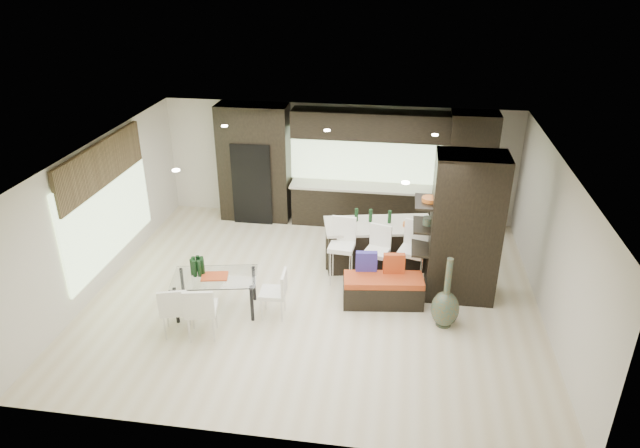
% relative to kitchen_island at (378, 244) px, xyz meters
% --- Properties ---
extents(ground, '(8.00, 8.00, 0.00)m').
position_rel_kitchen_island_xyz_m(ground, '(-1.07, -1.30, -0.44)').
color(ground, beige).
rests_on(ground, ground).
extents(back_wall, '(8.00, 0.02, 2.70)m').
position_rel_kitchen_island_xyz_m(back_wall, '(-1.07, 2.20, 0.91)').
color(back_wall, silver).
rests_on(back_wall, ground).
extents(left_wall, '(0.02, 7.00, 2.70)m').
position_rel_kitchen_island_xyz_m(left_wall, '(-5.07, -1.30, 0.91)').
color(left_wall, silver).
rests_on(left_wall, ground).
extents(right_wall, '(0.02, 7.00, 2.70)m').
position_rel_kitchen_island_xyz_m(right_wall, '(2.93, -1.30, 0.91)').
color(right_wall, silver).
rests_on(right_wall, ground).
extents(ceiling, '(8.00, 7.00, 0.02)m').
position_rel_kitchen_island_xyz_m(ceiling, '(-1.07, -1.30, 2.26)').
color(ceiling, white).
rests_on(ceiling, ground).
extents(window_left, '(0.04, 3.20, 1.90)m').
position_rel_kitchen_island_xyz_m(window_left, '(-5.03, -1.10, 0.91)').
color(window_left, '#B2D199').
rests_on(window_left, left_wall).
extents(window_back, '(3.40, 0.04, 1.20)m').
position_rel_kitchen_island_xyz_m(window_back, '(-0.47, 2.16, 1.11)').
color(window_back, '#B2D199').
rests_on(window_back, back_wall).
extents(stone_accent, '(0.08, 3.00, 0.80)m').
position_rel_kitchen_island_xyz_m(stone_accent, '(-5.00, -1.10, 1.81)').
color(stone_accent, brown).
rests_on(stone_accent, left_wall).
extents(ceiling_spots, '(4.00, 3.00, 0.02)m').
position_rel_kitchen_island_xyz_m(ceiling_spots, '(-1.07, -1.05, 2.24)').
color(ceiling_spots, white).
rests_on(ceiling_spots, ceiling).
extents(back_cabinetry, '(6.80, 0.68, 2.70)m').
position_rel_kitchen_island_xyz_m(back_cabinetry, '(-0.57, 1.87, 0.91)').
color(back_cabinetry, black).
rests_on(back_cabinetry, ground).
extents(refrigerator, '(0.90, 0.68, 1.90)m').
position_rel_kitchen_island_xyz_m(refrigerator, '(-2.97, 1.82, 0.51)').
color(refrigerator, black).
rests_on(refrigerator, ground).
extents(partition_column, '(1.20, 0.80, 2.70)m').
position_rel_kitchen_island_xyz_m(partition_column, '(1.53, -0.90, 0.91)').
color(partition_column, black).
rests_on(partition_column, ground).
extents(kitchen_island, '(2.28, 1.35, 0.89)m').
position_rel_kitchen_island_xyz_m(kitchen_island, '(0.00, 0.00, 0.00)').
color(kitchen_island, black).
rests_on(kitchen_island, ground).
extents(stool_left, '(0.49, 0.49, 1.03)m').
position_rel_kitchen_island_xyz_m(stool_left, '(-0.65, -0.79, 0.07)').
color(stool_left, white).
rests_on(stool_left, ground).
extents(stool_mid, '(0.52, 0.52, 0.94)m').
position_rel_kitchen_island_xyz_m(stool_mid, '(0.00, -0.77, 0.03)').
color(stool_mid, white).
rests_on(stool_mid, ground).
extents(stool_right, '(0.58, 0.58, 1.05)m').
position_rel_kitchen_island_xyz_m(stool_right, '(0.65, -0.79, 0.08)').
color(stool_right, white).
rests_on(stool_right, ground).
extents(bench, '(1.47, 0.72, 0.54)m').
position_rel_kitchen_island_xyz_m(bench, '(0.17, -1.43, -0.17)').
color(bench, black).
rests_on(bench, ground).
extents(floor_vase, '(0.57, 0.57, 1.28)m').
position_rel_kitchen_island_xyz_m(floor_vase, '(1.23, -1.93, 0.20)').
color(floor_vase, '#3D4733').
rests_on(floor_vase, ground).
extents(dining_table, '(1.56, 1.07, 0.69)m').
position_rel_kitchen_island_xyz_m(dining_table, '(-2.69, -2.09, -0.10)').
color(dining_table, white).
rests_on(dining_table, ground).
extents(chair_near, '(0.58, 0.58, 0.90)m').
position_rel_kitchen_island_xyz_m(chair_near, '(-2.69, -2.81, 0.01)').
color(chair_near, white).
rests_on(chair_near, ground).
extents(chair_far, '(0.58, 0.58, 0.85)m').
position_rel_kitchen_island_xyz_m(chair_far, '(-3.14, -2.80, -0.02)').
color(chair_far, white).
rests_on(chair_far, ground).
extents(chair_end, '(0.46, 0.46, 0.80)m').
position_rel_kitchen_island_xyz_m(chair_end, '(-1.68, -2.09, -0.04)').
color(chair_end, white).
rests_on(chair_end, ground).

